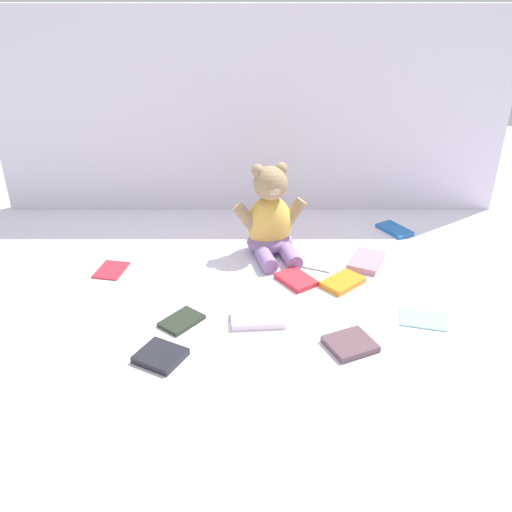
% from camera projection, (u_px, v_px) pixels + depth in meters
% --- Properties ---
extents(ground_plane, '(3.20, 3.20, 0.00)m').
position_uv_depth(ground_plane, '(250.00, 270.00, 1.63)').
color(ground_plane, silver).
extents(backdrop_drape, '(1.75, 0.03, 0.69)m').
position_uv_depth(backdrop_drape, '(251.00, 114.00, 1.87)').
color(backdrop_drape, silver).
rests_on(backdrop_drape, ground_plane).
extents(teddy_bear, '(0.24, 0.23, 0.28)m').
position_uv_depth(teddy_bear, '(271.00, 221.00, 1.68)').
color(teddy_bear, '#E5B24C').
rests_on(teddy_bear, ground_plane).
extents(book_case_0, '(0.12, 0.14, 0.01)m').
position_uv_depth(book_case_0, '(395.00, 230.00, 1.86)').
color(book_case_0, '#1E5FAE').
rests_on(book_case_0, ground_plane).
extents(book_case_1, '(0.14, 0.09, 0.02)m').
position_uv_depth(book_case_1, '(259.00, 319.00, 1.39)').
color(book_case_1, white).
rests_on(book_case_1, ground_plane).
extents(book_case_2, '(0.14, 0.13, 0.02)m').
position_uv_depth(book_case_2, '(344.00, 282.00, 1.55)').
color(book_case_2, orange).
rests_on(book_case_2, ground_plane).
extents(book_case_3, '(0.10, 0.12, 0.01)m').
position_uv_depth(book_case_3, '(112.00, 269.00, 1.62)').
color(book_case_3, red).
rests_on(book_case_3, ground_plane).
extents(book_case_4, '(0.14, 0.13, 0.02)m').
position_uv_depth(book_case_4, '(351.00, 344.00, 1.30)').
color(book_case_4, '#5A4149').
rests_on(book_case_4, ground_plane).
extents(book_case_5, '(0.13, 0.16, 0.02)m').
position_uv_depth(book_case_5, '(367.00, 261.00, 1.66)').
color(book_case_5, '#AD7A8E').
rests_on(book_case_5, ground_plane).
extents(book_case_6, '(0.13, 0.14, 0.02)m').
position_uv_depth(book_case_6, '(297.00, 280.00, 1.56)').
color(book_case_6, red).
rests_on(book_case_6, ground_plane).
extents(book_case_7, '(0.13, 0.13, 0.02)m').
position_uv_depth(book_case_7, '(161.00, 356.00, 1.26)').
color(book_case_7, black).
rests_on(book_case_7, ground_plane).
extents(book_case_8, '(0.12, 0.10, 0.01)m').
position_uv_depth(book_case_8, '(316.00, 264.00, 1.65)').
color(book_case_8, '#979999').
rests_on(book_case_8, ground_plane).
extents(book_case_9, '(0.13, 0.11, 0.01)m').
position_uv_depth(book_case_9, '(424.00, 319.00, 1.40)').
color(book_case_9, '#82B5D1').
rests_on(book_case_9, ground_plane).
extents(book_case_10, '(0.12, 0.13, 0.01)m').
position_uv_depth(book_case_10, '(182.00, 321.00, 1.39)').
color(book_case_10, '#242D1F').
rests_on(book_case_10, ground_plane).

